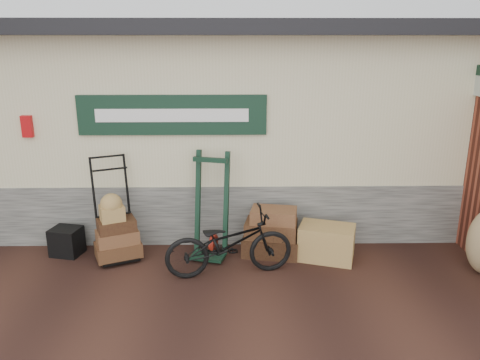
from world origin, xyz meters
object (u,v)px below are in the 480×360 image
(suitcase_stack, at_px, (271,231))
(green_barrow, at_px, (211,205))
(black_trunk, at_px, (67,241))
(porter_trolley, at_px, (113,207))
(wicker_hamper, at_px, (327,242))
(bicycle, at_px, (229,240))

(suitcase_stack, bearing_deg, green_barrow, -179.31)
(green_barrow, height_order, black_trunk, green_barrow)
(porter_trolley, xyz_separation_m, wicker_hamper, (2.95, -0.14, -0.49))
(suitcase_stack, distance_m, black_trunk, 2.91)
(porter_trolley, relative_size, suitcase_stack, 1.86)
(green_barrow, height_order, suitcase_stack, green_barrow)
(wicker_hamper, distance_m, bicycle, 1.44)
(suitcase_stack, height_order, wicker_hamper, suitcase_stack)
(porter_trolley, xyz_separation_m, green_barrow, (1.35, 0.02, 0.02))
(bicycle, bearing_deg, green_barrow, 13.23)
(wicker_hamper, relative_size, bicycle, 0.45)
(green_barrow, xyz_separation_m, black_trunk, (-2.06, 0.05, -0.54))
(porter_trolley, distance_m, black_trunk, 0.89)
(suitcase_stack, bearing_deg, bicycle, -134.76)
(green_barrow, bearing_deg, porter_trolley, -164.00)
(suitcase_stack, xyz_separation_m, bicycle, (-0.59, -0.59, 0.14))
(suitcase_stack, bearing_deg, black_trunk, 179.26)
(wicker_hamper, distance_m, black_trunk, 3.67)
(porter_trolley, height_order, black_trunk, porter_trolley)
(porter_trolley, relative_size, green_barrow, 0.98)
(wicker_hamper, bearing_deg, bicycle, -162.38)
(black_trunk, bearing_deg, green_barrow, -1.32)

